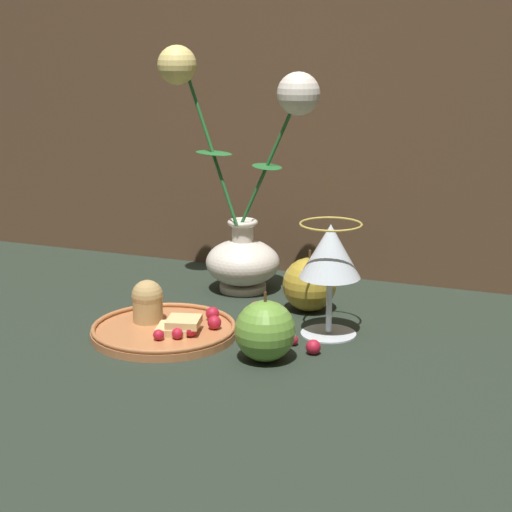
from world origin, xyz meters
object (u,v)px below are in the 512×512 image
at_px(apple_beside_vase, 309,284).
at_px(wine_glass, 330,255).
at_px(plate_with_pastries, 163,325).
at_px(vase, 243,209).
at_px(apple_near_glass, 265,331).

bearing_deg(apple_beside_vase, wine_glass, -57.55).
bearing_deg(apple_beside_vase, plate_with_pastries, -131.47).
height_order(plate_with_pastries, apple_beside_vase, apple_beside_vase).
xyz_separation_m(vase, plate_with_pastries, (-0.02, -0.22, -0.12)).
bearing_deg(apple_near_glass, plate_with_pastries, 167.73).
relative_size(vase, apple_near_glass, 4.25).
distance_m(vase, wine_glass, 0.23).
bearing_deg(vase, apple_near_glass, -62.43).
xyz_separation_m(vase, apple_near_glass, (0.13, -0.26, -0.09)).
distance_m(plate_with_pastries, apple_near_glass, 0.16).
distance_m(wine_glass, apple_beside_vase, 0.12).
relative_size(apple_beside_vase, apple_near_glass, 1.03).
height_order(wine_glass, apple_near_glass, wine_glass).
bearing_deg(plate_with_pastries, vase, 83.64).
xyz_separation_m(plate_with_pastries, apple_near_glass, (0.16, -0.03, 0.02)).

